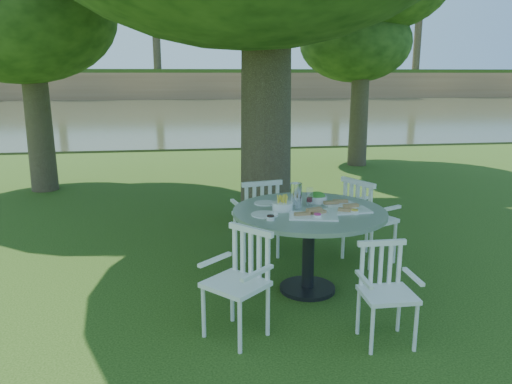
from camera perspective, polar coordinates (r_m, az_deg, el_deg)
The scene contains 9 objects.
ground at distance 5.64m, azimuth 0.30°, elevation -8.90°, with size 140.00×140.00×0.00m, color #1A370B.
table at distance 4.94m, azimuth 6.07°, elevation -3.71°, with size 1.50×1.50×0.84m.
chair_ne at distance 5.81m, azimuth 12.23°, elevation -2.50°, with size 0.64×0.65×0.99m.
chair_nw at distance 5.83m, azimuth 0.32°, elevation -2.35°, with size 0.56×0.53×0.95m.
chair_sw at distance 4.18m, azimuth -1.54°, elevation -9.29°, with size 0.62×0.62×0.90m.
chair_se at distance 4.25m, azimuth 14.44°, elevation -10.12°, with size 0.41×0.39×0.81m.
tableware at distance 4.93m, azimuth 5.63°, elevation -1.40°, with size 1.16×0.85×0.23m.
river at distance 28.25m, azimuth -6.79°, elevation 8.95°, with size 100.00×28.00×0.12m, color #333921.
far_bank at distance 46.57m, azimuth -7.40°, elevation 19.58°, with size 100.00×18.00×15.20m.
Camera 1 is at (-0.78, -5.16, 2.14)m, focal length 35.00 mm.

